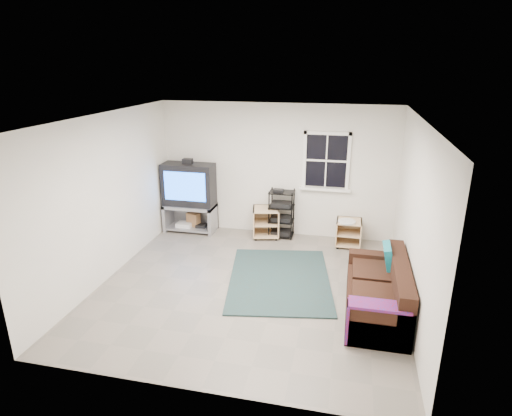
% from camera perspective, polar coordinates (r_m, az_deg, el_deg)
% --- Properties ---
extents(room, '(4.60, 4.62, 4.60)m').
position_cam_1_polar(room, '(8.24, 9.32, 5.73)').
color(room, slate).
rests_on(room, ground).
extents(tv_unit, '(1.03, 0.52, 1.52)m').
position_cam_1_polar(tv_unit, '(8.73, -8.88, 2.14)').
color(tv_unit, gray).
rests_on(tv_unit, ground).
extents(av_rack, '(0.48, 0.35, 0.97)m').
position_cam_1_polar(av_rack, '(8.46, 3.40, -1.14)').
color(av_rack, black).
rests_on(av_rack, ground).
extents(side_table_left, '(0.60, 0.60, 0.60)m').
position_cam_1_polar(side_table_left, '(8.51, 1.32, -1.73)').
color(side_table_left, '#D7AD84').
rests_on(side_table_left, ground).
extents(side_table_right, '(0.47, 0.49, 0.54)m').
position_cam_1_polar(side_table_right, '(8.27, 12.23, -2.98)').
color(side_table_right, '#D7AD84').
rests_on(side_table_right, ground).
extents(sofa, '(0.79, 1.79, 0.82)m').
position_cam_1_polar(sofa, '(6.26, 16.10, -10.91)').
color(sofa, black).
rests_on(sofa, ground).
extents(shag_rug, '(1.92, 2.41, 0.03)m').
position_cam_1_polar(shag_rug, '(6.98, 3.15, -9.42)').
color(shag_rug, black).
rests_on(shag_rug, ground).
extents(paper_bag, '(0.30, 0.24, 0.37)m').
position_cam_1_polar(paper_bag, '(8.96, -8.32, -1.77)').
color(paper_bag, '#9F7847').
rests_on(paper_bag, ground).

